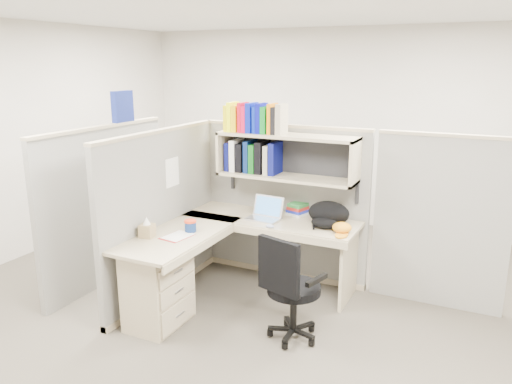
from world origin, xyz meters
The scene contains 14 objects.
ground centered at (0.00, 0.00, 0.00)m, with size 6.00×6.00×0.00m, color #343028.
room_shell centered at (0.00, 0.00, 1.62)m, with size 6.00×6.00×6.00m.
cubicle centered at (-0.37, 0.45, 0.91)m, with size 3.79×1.84×1.95m.
desk centered at (-0.41, -0.29, 0.44)m, with size 1.74×1.75×0.73m.
laptop centered at (-0.05, 0.49, 0.84)m, with size 0.32×0.32×0.23m, color silver, non-canonical shape.
backpack centered at (0.57, 0.57, 0.85)m, with size 0.40×0.31×0.23m, color black, non-canonical shape.
orange_cap centered at (0.75, 0.46, 0.78)m, with size 0.18×0.20×0.10m, color orange, non-canonical shape.
snack_canister centered at (-0.50, -0.11, 0.79)m, with size 0.11×0.11×0.11m.
tissue_box centered at (-0.77, -0.40, 0.82)m, with size 0.12×0.12×0.19m, color #9C8558, non-canonical shape.
mouse centered at (0.11, 0.30, 0.75)m, with size 0.08×0.06×0.03m, color #8D9FC9.
paper_cup centered at (-0.06, 0.68, 0.78)m, with size 0.07×0.07×0.09m, color silver.
book_stack centered at (0.20, 0.83, 0.79)m, with size 0.18×0.24×0.12m, color slate, non-canonical shape.
loose_paper centered at (-0.54, -0.27, 0.73)m, with size 0.19×0.26×0.00m, color white, non-canonical shape.
task_chair centered at (0.57, -0.30, 0.33)m, with size 0.53×0.49×0.93m.
Camera 1 is at (1.92, -3.75, 2.23)m, focal length 35.00 mm.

